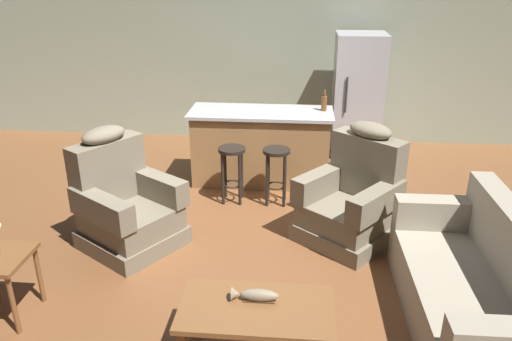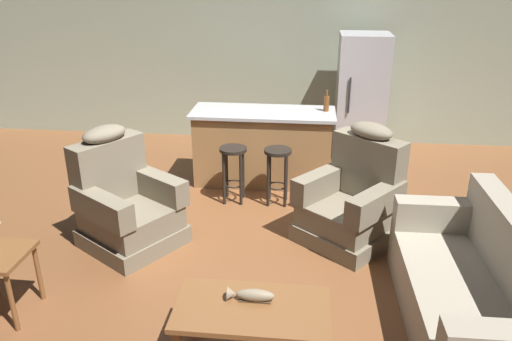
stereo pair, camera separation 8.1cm
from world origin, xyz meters
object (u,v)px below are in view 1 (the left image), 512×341
Objects in this scene: fish_figurine at (255,295)px; recliner_near_island at (353,200)px; recliner_near_lamp at (125,205)px; kitchen_island at (261,147)px; refrigerator at (358,95)px; couch at (476,290)px; bar_stool_left at (232,164)px; bottle_tall_green at (324,103)px; coffee_table at (256,313)px; bar_stool_right at (276,166)px.

recliner_near_island is at bearing 63.69° from fish_figurine.
kitchen_island is at bearing 87.77° from recliner_near_lamp.
fish_figurine is 0.19× the size of kitchen_island.
fish_figurine is at bearing -10.33° from recliner_near_lamp.
kitchen_island reaches higher than fish_figurine.
kitchen_island is (1.23, 1.69, 0.06)m from recliner_near_lamp.
refrigerator is (1.11, 4.28, 0.42)m from fish_figurine.
couch is 1.57m from recliner_near_island.
couch is at bearing -43.63° from bar_stool_left.
recliner_near_lamp is at bearing -131.49° from bar_stool_left.
recliner_near_island is at bearing -59.07° from couch.
bottle_tall_green is at bearing -115.49° from refrigerator.
bar_stool_left is (-2.17, 2.07, 0.13)m from couch.
refrigerator is 6.71× the size of bottle_tall_green.
recliner_near_island reaches higher than kitchen_island.
coffee_table is 3.24× the size of fish_figurine.
fish_figurine is 4.44m from refrigerator.
fish_figurine is 0.28× the size of recliner_near_lamp.
recliner_near_island reaches higher than couch.
fish_figurine reaches higher than coffee_table.
bottle_tall_green is at bearing 80.26° from coffee_table.
recliner_near_island is at bearing -79.28° from bottle_tall_green.
fish_figurine is 0.28× the size of recliner_near_island.
kitchen_island reaches higher than bar_stool_right.
couch is 2.81× the size of bar_stool_left.
refrigerator is at bearing 75.49° from fish_figurine.
coffee_table is at bearing -99.74° from bottle_tall_green.
bar_stool_left is 2.59× the size of bottle_tall_green.
recliner_near_island reaches higher than fish_figurine.
fish_figurine is at bearing -78.60° from bar_stool_left.
recliner_near_lamp is 2.09m from kitchen_island.
refrigerator reaches higher than kitchen_island.
recliner_near_island is at bearing -95.74° from refrigerator.
recliner_near_island is at bearing 42.00° from recliner_near_lamp.
refrigerator reaches higher than coffee_table.
refrigerator reaches higher than couch.
coffee_table is 2.06m from recliner_near_lamp.
fish_figurine is 1.72m from couch.
coffee_table is 0.12m from fish_figurine.
bar_stool_left reaches higher than fish_figurine.
bottle_tall_green is (1.07, 0.72, 0.58)m from bar_stool_left.
bar_stool_right is at bearing -120.55° from refrigerator.
kitchen_island is (-0.20, 3.08, 0.02)m from fish_figurine.
bar_stool_right is at bearing -127.47° from bottle_tall_green.
refrigerator reaches higher than bar_stool_right.
recliner_near_lamp and recliner_near_island have the same top height.
coffee_table is at bearing -85.92° from kitchen_island.
bar_stool_right is (0.23, -0.63, -0.01)m from kitchen_island.
kitchen_island is at bearing -173.71° from bottle_tall_green.
bottle_tall_green is at bearing 75.25° from recliner_near_lamp.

